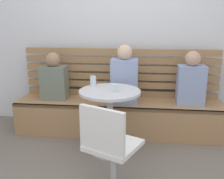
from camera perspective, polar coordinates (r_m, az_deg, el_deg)
name	(u,v)px	position (r m, az deg, el deg)	size (l,w,h in m)	color
back_wall	(122,22)	(3.77, 2.14, 14.32)	(5.20, 0.10, 2.90)	silver
booth_bench	(118,117)	(3.57, 1.39, -5.93)	(2.70, 0.52, 0.44)	#A87C51
booth_backrest	(120,73)	(3.64, 1.79, 3.64)	(2.65, 0.04, 0.67)	#9A7249
cafe_table	(110,109)	(2.97, -0.48, -4.30)	(0.68, 0.68, 0.74)	#ADADB2
white_chair	(109,149)	(2.24, -0.57, -12.61)	(0.53, 0.53, 0.85)	#ADADB2
person_adult	(124,77)	(3.38, 2.68, 2.64)	(0.34, 0.22, 0.75)	#8C9EC6
person_child_left	(54,79)	(3.63, -12.36, 2.26)	(0.34, 0.22, 0.63)	slate
person_child_middle	(191,81)	(3.48, 16.65, 1.79)	(0.34, 0.22, 0.68)	#8C9EC6
cup_glass_short	(115,88)	(2.84, 0.63, 0.33)	(0.08, 0.08, 0.08)	silver
cup_glass_tall	(93,81)	(3.07, -4.10, 1.82)	(0.07, 0.07, 0.12)	silver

